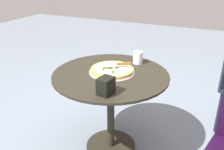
{
  "coord_description": "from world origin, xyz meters",
  "views": [
    {
      "loc": [
        -0.73,
        1.56,
        1.47
      ],
      "look_at": [
        0.0,
        -0.03,
        0.69
      ],
      "focal_mm": 38.91,
      "sensor_mm": 36.0,
      "label": 1
    }
  ],
  "objects_px": {
    "pizza_on_tray": "(112,70)",
    "pizza_server": "(118,64)",
    "patio_table": "(111,92)",
    "drinking_cup": "(138,57)",
    "napkin_dispenser": "(106,86)"
  },
  "relations": [
    {
      "from": "patio_table",
      "to": "drinking_cup",
      "type": "distance_m",
      "value": 0.39
    },
    {
      "from": "patio_table",
      "to": "pizza_server",
      "type": "relative_size",
      "value": 4.4
    },
    {
      "from": "pizza_on_tray",
      "to": "drinking_cup",
      "type": "distance_m",
      "value": 0.3
    },
    {
      "from": "pizza_server",
      "to": "patio_table",
      "type": "bearing_deg",
      "value": 63.41
    },
    {
      "from": "pizza_on_tray",
      "to": "pizza_server",
      "type": "distance_m",
      "value": 0.06
    },
    {
      "from": "napkin_dispenser",
      "to": "pizza_server",
      "type": "bearing_deg",
      "value": -158.14
    },
    {
      "from": "pizza_server",
      "to": "napkin_dispenser",
      "type": "bearing_deg",
      "value": 101.91
    },
    {
      "from": "patio_table",
      "to": "pizza_server",
      "type": "bearing_deg",
      "value": -116.59
    },
    {
      "from": "napkin_dispenser",
      "to": "pizza_on_tray",
      "type": "bearing_deg",
      "value": -151.75
    },
    {
      "from": "patio_table",
      "to": "pizza_server",
      "type": "xyz_separation_m",
      "value": [
        -0.03,
        -0.06,
        0.22
      ]
    },
    {
      "from": "pizza_server",
      "to": "napkin_dispenser",
      "type": "height_order",
      "value": "napkin_dispenser"
    },
    {
      "from": "drinking_cup",
      "to": "napkin_dispenser",
      "type": "distance_m",
      "value": 0.61
    },
    {
      "from": "pizza_on_tray",
      "to": "pizza_server",
      "type": "bearing_deg",
      "value": -133.11
    },
    {
      "from": "patio_table",
      "to": "pizza_on_tray",
      "type": "xyz_separation_m",
      "value": [
        0.0,
        -0.03,
        0.18
      ]
    },
    {
      "from": "pizza_on_tray",
      "to": "pizza_server",
      "type": "height_order",
      "value": "pizza_server"
    }
  ]
}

